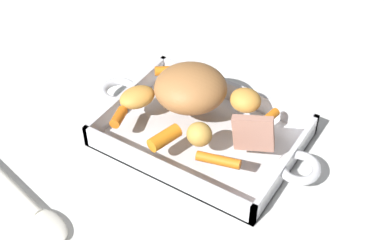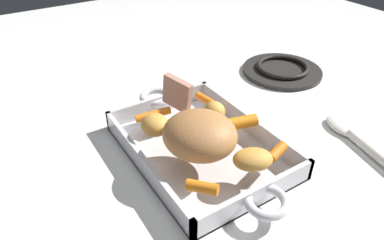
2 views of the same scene
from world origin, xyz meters
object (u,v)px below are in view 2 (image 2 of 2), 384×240
(baby_carrot_short, at_px, (202,187))
(serving_spoon, at_px, (361,143))
(potato_near_roast, at_px, (253,159))
(pork_roast, at_px, (200,135))
(baby_carrot_long, at_px, (277,152))
(potato_corner, at_px, (214,112))
(baby_carrot_center_right, at_px, (242,122))
(roast_slice_outer, at_px, (177,93))
(baby_carrot_southeast, at_px, (153,115))
(roasting_dish, at_px, (200,146))
(potato_golden_large, at_px, (155,125))
(stove_burner_rear, at_px, (282,70))
(baby_carrot_northeast, at_px, (210,102))

(baby_carrot_short, bearing_deg, serving_spoon, -95.03)
(potato_near_roast, bearing_deg, baby_carrot_short, 91.22)
(pork_roast, height_order, potato_near_roast, pork_roast)
(baby_carrot_long, bearing_deg, potato_corner, 10.69)
(baby_carrot_center_right, relative_size, potato_near_roast, 0.86)
(roast_slice_outer, xyz_separation_m, baby_carrot_southeast, (-0.01, 0.06, -0.02))
(roasting_dish, height_order, baby_carrot_long, baby_carrot_long)
(potato_corner, bearing_deg, serving_spoon, -127.94)
(pork_roast, relative_size, baby_carrot_long, 3.07)
(baby_carrot_short, height_order, baby_carrot_center_right, baby_carrot_center_right)
(roasting_dish, xyz_separation_m, potato_golden_large, (0.04, 0.07, 0.05))
(baby_carrot_southeast, relative_size, potato_near_roast, 1.07)
(baby_carrot_long, bearing_deg, stove_burner_rear, -46.30)
(pork_roast, distance_m, potato_golden_large, 0.09)
(pork_roast, height_order, baby_carrot_center_right, pork_roast)
(pork_roast, relative_size, potato_near_roast, 1.94)
(pork_roast, distance_m, baby_carrot_short, 0.10)
(baby_carrot_southeast, height_order, stove_burner_rear, baby_carrot_southeast)
(baby_carrot_long, height_order, serving_spoon, baby_carrot_long)
(baby_carrot_short, bearing_deg, baby_carrot_center_right, -57.80)
(stove_burner_rear, distance_m, serving_spoon, 0.32)
(potato_near_roast, distance_m, potato_golden_large, 0.18)
(potato_corner, distance_m, stove_burner_rear, 0.34)
(roasting_dish, bearing_deg, potato_golden_large, 56.05)
(baby_carrot_southeast, distance_m, baby_carrot_northeast, 0.12)
(baby_carrot_short, distance_m, baby_carrot_long, 0.15)
(roast_slice_outer, distance_m, baby_carrot_short, 0.24)
(baby_carrot_southeast, xyz_separation_m, baby_carrot_long, (-0.21, -0.12, 0.00))
(roasting_dish, distance_m, baby_carrot_northeast, 0.11)
(baby_carrot_long, distance_m, potato_golden_large, 0.21)
(baby_carrot_long, bearing_deg, baby_carrot_southeast, 29.87)
(baby_carrot_short, xyz_separation_m, baby_carrot_northeast, (0.19, -0.14, -0.00))
(baby_carrot_northeast, relative_size, potato_corner, 1.66)
(baby_carrot_northeast, distance_m, potato_corner, 0.05)
(roasting_dish, distance_m, baby_carrot_center_right, 0.09)
(baby_carrot_southeast, xyz_separation_m, potato_golden_large, (-0.05, 0.02, 0.01))
(pork_roast, height_order, potato_corner, pork_roast)
(pork_roast, xyz_separation_m, baby_carrot_center_right, (0.02, -0.10, -0.02))
(baby_carrot_center_right, height_order, potato_corner, potato_corner)
(baby_carrot_northeast, distance_m, serving_spoon, 0.30)
(roast_slice_outer, distance_m, baby_carrot_southeast, 0.06)
(roasting_dish, relative_size, baby_carrot_short, 8.94)
(roasting_dish, xyz_separation_m, potato_near_roast, (-0.12, -0.02, 0.04))
(baby_carrot_long, xyz_separation_m, serving_spoon, (-0.03, -0.19, -0.04))
(potato_corner, bearing_deg, baby_carrot_center_right, -148.14)
(pork_roast, distance_m, baby_carrot_northeast, 0.15)
(baby_carrot_short, distance_m, baby_carrot_center_right, 0.18)
(baby_carrot_southeast, bearing_deg, roast_slice_outer, -82.16)
(pork_roast, xyz_separation_m, potato_golden_large, (0.09, 0.04, -0.02))
(baby_carrot_long, xyz_separation_m, potato_corner, (0.14, 0.03, 0.01))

